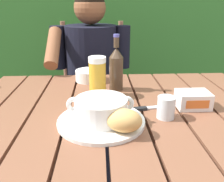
# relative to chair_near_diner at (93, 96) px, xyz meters

# --- Properties ---
(dining_table) EXTENTS (1.17, 0.90, 0.77)m
(dining_table) POSITION_rel_chair_near_diner_xyz_m (0.13, -0.89, 0.19)
(dining_table) COLOR brown
(dining_table) RESTS_ON ground_plane
(chair_near_diner) EXTENTS (0.46, 0.47, 1.00)m
(chair_near_diner) POSITION_rel_chair_near_diner_xyz_m (0.00, 0.00, 0.00)
(chair_near_diner) COLOR brown
(chair_near_diner) RESTS_ON ground_plane
(person_eating) EXTENTS (0.48, 0.47, 1.21)m
(person_eating) POSITION_rel_chair_near_diner_xyz_m (-0.00, -0.20, 0.24)
(person_eating) COLOR black
(person_eating) RESTS_ON ground_plane
(serving_plate) EXTENTS (0.28, 0.28, 0.01)m
(serving_plate) POSITION_rel_chair_near_diner_xyz_m (0.05, -0.98, 0.30)
(serving_plate) COLOR white
(serving_plate) RESTS_ON dining_table
(soup_bowl) EXTENTS (0.22, 0.17, 0.08)m
(soup_bowl) POSITION_rel_chair_near_diner_xyz_m (0.05, -0.98, 0.35)
(soup_bowl) COLOR white
(soup_bowl) RESTS_ON serving_plate
(bread_roll) EXTENTS (0.12, 0.10, 0.07)m
(bread_roll) POSITION_rel_chair_near_diner_xyz_m (0.12, -1.05, 0.34)
(bread_roll) COLOR tan
(bread_roll) RESTS_ON serving_plate
(beer_glass) EXTENTS (0.07, 0.07, 0.16)m
(beer_glass) POSITION_rel_chair_near_diner_xyz_m (0.04, -0.74, 0.38)
(beer_glass) COLOR gold
(beer_glass) RESTS_ON dining_table
(beer_bottle) EXTENTS (0.06, 0.06, 0.24)m
(beer_bottle) POSITION_rel_chair_near_diner_xyz_m (0.12, -0.67, 0.40)
(beer_bottle) COLOR #443122
(beer_bottle) RESTS_ON dining_table
(water_glass_small) EXTENTS (0.06, 0.06, 0.07)m
(water_glass_small) POSITION_rel_chair_near_diner_xyz_m (0.27, -0.95, 0.34)
(water_glass_small) COLOR silver
(water_glass_small) RESTS_ON dining_table
(butter_tub) EXTENTS (0.12, 0.09, 0.06)m
(butter_tub) POSITION_rel_chair_near_diner_xyz_m (0.39, -0.87, 0.33)
(butter_tub) COLOR white
(butter_tub) RESTS_ON dining_table
(table_knife) EXTENTS (0.15, 0.05, 0.01)m
(table_knife) POSITION_rel_chair_near_diner_xyz_m (0.22, -0.88, 0.30)
(table_knife) COLOR silver
(table_knife) RESTS_ON dining_table
(diner_bowl) EXTENTS (0.13, 0.13, 0.05)m
(diner_bowl) POSITION_rel_chair_near_diner_xyz_m (0.00, -0.54, 0.32)
(diner_bowl) COLOR white
(diner_bowl) RESTS_ON dining_table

